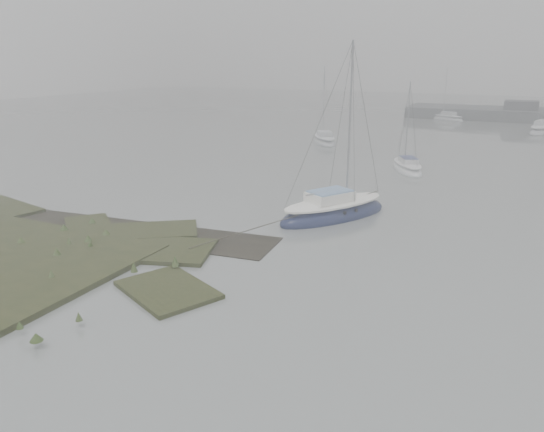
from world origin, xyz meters
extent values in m
plane|color=slate|center=(0.00, 30.00, 0.00)|extent=(160.00, 160.00, 0.00)
cube|color=#424247|center=(10.00, 61.00, 1.40)|extent=(4.00, 3.00, 2.20)
ellipsoid|color=#11183C|center=(2.74, 10.58, 0.11)|extent=(5.20, 6.86, 1.62)
ellipsoid|color=white|center=(2.74, 10.58, 0.76)|extent=(4.40, 5.90, 0.46)
cube|color=white|center=(2.59, 10.33, 1.16)|extent=(2.37, 2.69, 0.48)
cube|color=#7396C1|center=(2.59, 10.33, 1.43)|extent=(2.19, 2.47, 0.08)
cylinder|color=#939399|center=(3.16, 11.32, 4.89)|extent=(0.10, 0.10, 7.60)
cylinder|color=#939399|center=(2.50, 10.17, 1.43)|extent=(1.40, 2.35, 0.09)
ellipsoid|color=white|center=(3.68, 23.69, 0.08)|extent=(3.70, 4.98, 1.17)
ellipsoid|color=silver|center=(3.68, 23.69, 0.55)|extent=(3.12, 4.28, 0.33)
cube|color=silver|center=(3.78, 23.51, 0.84)|extent=(1.70, 1.94, 0.34)
cube|color=navy|center=(3.78, 23.51, 1.03)|extent=(1.57, 1.79, 0.05)
cylinder|color=#939399|center=(3.38, 24.23, 3.54)|extent=(0.08, 0.08, 5.49)
cylinder|color=#939399|center=(3.84, 23.39, 1.03)|extent=(0.98, 1.72, 0.06)
ellipsoid|color=#A8ADB1|center=(-6.13, 33.04, 0.09)|extent=(4.33, 5.47, 1.30)
ellipsoid|color=silver|center=(-6.13, 33.04, 0.61)|extent=(3.66, 4.70, 0.37)
cube|color=silver|center=(-6.01, 32.85, 0.93)|extent=(1.94, 2.16, 0.38)
cube|color=#A9ADB5|center=(-6.01, 32.85, 1.15)|extent=(1.80, 1.99, 0.06)
cylinder|color=#939399|center=(-6.49, 33.62, 3.94)|extent=(0.08, 0.08, 6.11)
cylinder|color=#939399|center=(-5.93, 32.72, 1.15)|extent=(1.19, 1.85, 0.07)
ellipsoid|color=#A4A7AD|center=(12.64, 49.99, 0.11)|extent=(3.76, 6.58, 1.52)
ellipsoid|color=white|center=(12.64, 49.99, 0.71)|extent=(3.13, 5.69, 0.43)
cube|color=white|center=(12.56, 49.74, 1.09)|extent=(1.90, 2.44, 0.45)
cube|color=silver|center=(12.56, 49.74, 1.34)|extent=(1.76, 2.24, 0.07)
cylinder|color=#939399|center=(12.51, 49.57, 1.34)|extent=(0.79, 2.42, 0.08)
ellipsoid|color=#A1A5AA|center=(1.54, 57.60, 0.09)|extent=(5.11, 4.10, 1.22)
ellipsoid|color=silver|center=(1.54, 57.60, 0.57)|extent=(4.39, 3.48, 0.34)
cube|color=silver|center=(1.72, 57.48, 0.87)|extent=(2.03, 1.84, 0.36)
cube|color=#AEB2B9|center=(1.72, 57.48, 1.07)|extent=(1.87, 1.70, 0.06)
cylinder|color=#939399|center=(1.00, 57.95, 3.69)|extent=(0.08, 0.08, 5.73)
cylinder|color=#939399|center=(1.84, 57.40, 1.07)|extent=(1.72, 1.14, 0.06)
camera|label=1|loc=(11.23, -14.26, 7.96)|focal=35.00mm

